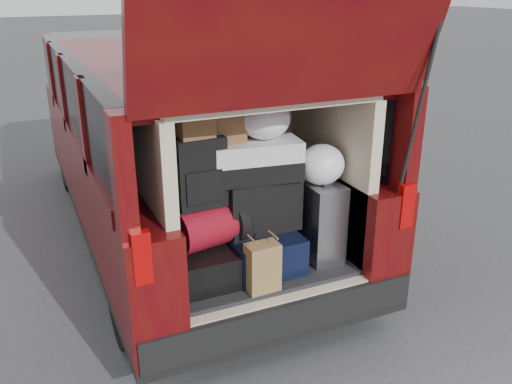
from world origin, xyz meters
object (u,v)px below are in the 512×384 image
black_soft_case (259,203)px  kraft_bag (263,267)px  backpack (199,172)px  red_duffel (209,226)px  silver_roller (319,220)px  twotone_duffel (255,160)px  navy_hardshell (258,247)px  black_hardshell (203,261)px

black_soft_case → kraft_bag: bearing=-112.0°
backpack → kraft_bag: bearing=-52.9°
red_duffel → black_soft_case: size_ratio=0.85×
silver_roller → twotone_duffel: (-0.44, 0.10, 0.47)m
kraft_bag → twotone_duffel: 0.69m
silver_roller → twotone_duffel: 0.65m
black_soft_case → silver_roller: bearing=-15.6°
navy_hardshell → silver_roller: 0.47m
kraft_bag → twotone_duffel: (0.11, 0.35, 0.59)m
red_duffel → black_soft_case: 0.39m
kraft_bag → red_duffel: (-0.24, 0.31, 0.20)m
twotone_duffel → navy_hardshell: bearing=-74.0°
navy_hardshell → kraft_bag: bearing=-110.2°
silver_roller → black_soft_case: 0.45m
black_hardshell → kraft_bag: bearing=-47.4°
navy_hardshell → red_duffel: red_duffel is taller
silver_roller → black_hardshell: bearing=175.8°
navy_hardshell → black_soft_case: (0.03, 0.04, 0.31)m
black_hardshell → silver_roller: size_ratio=1.00×
twotone_duffel → silver_roller: bearing=-5.7°
black_hardshell → kraft_bag: kraft_bag is taller
red_duffel → silver_roller: bearing=-15.4°
backpack → black_hardshell: bearing=-94.3°
black_hardshell → navy_hardshell: 0.40m
navy_hardshell → kraft_bag: kraft_bag is taller
kraft_bag → red_duffel: 0.44m
navy_hardshell → black_soft_case: black_soft_case is taller
black_hardshell → backpack: backpack is taller
black_hardshell → backpack: 0.61m
navy_hardshell → kraft_bag: (-0.11, -0.31, 0.03)m
twotone_duffel → backpack: bearing=-170.3°
backpack → twotone_duffel: bearing=-0.9°
silver_roller → red_duffel: 0.80m
red_duffel → backpack: (-0.04, 0.03, 0.36)m
black_hardshell → black_soft_case: 0.53m
kraft_bag → twotone_duffel: size_ratio=0.55×
black_hardshell → backpack: size_ratio=1.24×
navy_hardshell → red_duffel: (-0.35, -0.01, 0.23)m
silver_roller → black_soft_case: size_ratio=1.10×
black_hardshell → black_soft_case: size_ratio=1.10×
navy_hardshell → twotone_duffel: 0.62m
red_duffel → backpack: 0.37m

